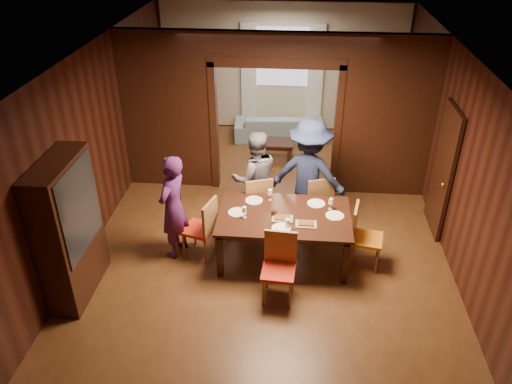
# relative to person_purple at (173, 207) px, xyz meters

# --- Properties ---
(floor) EXTENTS (9.00, 9.00, 0.00)m
(floor) POSITION_rel_person_purple_xyz_m (1.38, 0.56, -0.82)
(floor) COLOR #4F2E16
(floor) RESTS_ON ground
(ceiling) EXTENTS (5.50, 9.00, 0.02)m
(ceiling) POSITION_rel_person_purple_xyz_m (1.38, 0.56, 2.08)
(ceiling) COLOR silver
(ceiling) RESTS_ON room_walls
(room_walls) EXTENTS (5.52, 9.01, 2.90)m
(room_walls) POSITION_rel_person_purple_xyz_m (1.38, 2.44, 0.68)
(room_walls) COLOR black
(room_walls) RESTS_ON floor
(person_purple) EXTENTS (0.56, 0.69, 1.64)m
(person_purple) POSITION_rel_person_purple_xyz_m (0.00, 0.00, 0.00)
(person_purple) COLOR #4B1E58
(person_purple) RESTS_ON floor
(person_grey) EXTENTS (0.95, 0.84, 1.63)m
(person_grey) POSITION_rel_person_purple_xyz_m (1.12, 0.98, -0.00)
(person_grey) COLOR slate
(person_grey) RESTS_ON floor
(person_navy) EXTENTS (1.35, 0.98, 1.88)m
(person_navy) POSITION_rel_person_purple_xyz_m (1.99, 0.95, 0.12)
(person_navy) COLOR #19213E
(person_navy) RESTS_ON floor
(sofa) EXTENTS (2.05, 0.94, 0.58)m
(sofa) POSITION_rel_person_purple_xyz_m (1.36, 4.41, -0.53)
(sofa) COLOR #829EAB
(sofa) RESTS_ON floor
(serving_bowl) EXTENTS (0.30, 0.30, 0.07)m
(serving_bowl) POSITION_rel_person_purple_xyz_m (1.70, 0.17, -0.02)
(serving_bowl) COLOR black
(serving_bowl) RESTS_ON dining_table
(dining_table) EXTENTS (1.93, 1.20, 0.76)m
(dining_table) POSITION_rel_person_purple_xyz_m (1.64, 0.03, -0.44)
(dining_table) COLOR black
(dining_table) RESTS_ON floor
(coffee_table) EXTENTS (0.80, 0.50, 0.40)m
(coffee_table) POSITION_rel_person_purple_xyz_m (1.32, 3.34, -0.62)
(coffee_table) COLOR black
(coffee_table) RESTS_ON floor
(chair_left) EXTENTS (0.55, 0.55, 0.97)m
(chair_left) POSITION_rel_person_purple_xyz_m (0.36, -0.00, -0.34)
(chair_left) COLOR red
(chair_left) RESTS_ON floor
(chair_right) EXTENTS (0.51, 0.51, 0.97)m
(chair_right) POSITION_rel_person_purple_xyz_m (2.86, -0.03, -0.34)
(chair_right) COLOR orange
(chair_right) RESTS_ON floor
(chair_far_l) EXTENTS (0.56, 0.56, 0.97)m
(chair_far_l) POSITION_rel_person_purple_xyz_m (1.16, 0.84, -0.34)
(chair_far_l) COLOR red
(chair_far_l) RESTS_ON floor
(chair_far_r) EXTENTS (0.55, 0.55, 0.97)m
(chair_far_r) POSITION_rel_person_purple_xyz_m (2.13, 0.96, -0.34)
(chair_far_r) COLOR #D05B13
(chair_far_r) RESTS_ON floor
(chair_near) EXTENTS (0.47, 0.47, 0.97)m
(chair_near) POSITION_rel_person_purple_xyz_m (1.60, -0.89, -0.34)
(chair_near) COLOR red
(chair_near) RESTS_ON floor
(hutch) EXTENTS (0.40, 1.20, 2.00)m
(hutch) POSITION_rel_person_purple_xyz_m (-1.15, -0.94, 0.18)
(hutch) COLOR black
(hutch) RESTS_ON floor
(door_right) EXTENTS (0.06, 0.90, 2.10)m
(door_right) POSITION_rel_person_purple_xyz_m (4.08, 1.06, 0.23)
(door_right) COLOR black
(door_right) RESTS_ON floor
(window_far) EXTENTS (1.20, 0.03, 1.30)m
(window_far) POSITION_rel_person_purple_xyz_m (1.38, 5.00, 0.88)
(window_far) COLOR silver
(window_far) RESTS_ON back_wall
(curtain_left) EXTENTS (0.35, 0.06, 2.40)m
(curtain_left) POSITION_rel_person_purple_xyz_m (0.63, 4.96, 0.43)
(curtain_left) COLOR white
(curtain_left) RESTS_ON back_wall
(curtain_right) EXTENTS (0.35, 0.06, 2.40)m
(curtain_right) POSITION_rel_person_purple_xyz_m (2.13, 4.96, 0.43)
(curtain_right) COLOR white
(curtain_right) RESTS_ON back_wall
(plate_left) EXTENTS (0.27, 0.27, 0.01)m
(plate_left) POSITION_rel_person_purple_xyz_m (0.95, 0.03, -0.06)
(plate_left) COLOR white
(plate_left) RESTS_ON dining_table
(plate_far_l) EXTENTS (0.27, 0.27, 0.01)m
(plate_far_l) POSITION_rel_person_purple_xyz_m (1.16, 0.38, -0.06)
(plate_far_l) COLOR silver
(plate_far_l) RESTS_ON dining_table
(plate_far_r) EXTENTS (0.27, 0.27, 0.01)m
(plate_far_r) POSITION_rel_person_purple_xyz_m (2.11, 0.38, -0.06)
(plate_far_r) COLOR white
(plate_far_r) RESTS_ON dining_table
(plate_right) EXTENTS (0.27, 0.27, 0.01)m
(plate_right) POSITION_rel_person_purple_xyz_m (2.37, 0.06, -0.06)
(plate_right) COLOR white
(plate_right) RESTS_ON dining_table
(plate_near) EXTENTS (0.27, 0.27, 0.01)m
(plate_near) POSITION_rel_person_purple_xyz_m (1.61, -0.33, -0.06)
(plate_near) COLOR white
(plate_near) RESTS_ON dining_table
(platter_a) EXTENTS (0.30, 0.20, 0.04)m
(platter_a) POSITION_rel_person_purple_xyz_m (1.61, -0.08, -0.04)
(platter_a) COLOR gray
(platter_a) RESTS_ON dining_table
(platter_b) EXTENTS (0.30, 0.20, 0.04)m
(platter_b) POSITION_rel_person_purple_xyz_m (1.95, -0.20, -0.04)
(platter_b) COLOR gray
(platter_b) RESTS_ON dining_table
(wineglass_left) EXTENTS (0.08, 0.08, 0.18)m
(wineglass_left) POSITION_rel_person_purple_xyz_m (1.06, -0.09, 0.03)
(wineglass_left) COLOR white
(wineglass_left) RESTS_ON dining_table
(wineglass_far) EXTENTS (0.08, 0.08, 0.18)m
(wineglass_far) POSITION_rel_person_purple_xyz_m (1.40, 0.43, 0.03)
(wineglass_far) COLOR silver
(wineglass_far) RESTS_ON dining_table
(wineglass_right) EXTENTS (0.08, 0.08, 0.18)m
(wineglass_right) POSITION_rel_person_purple_xyz_m (2.31, 0.25, 0.03)
(wineglass_right) COLOR white
(wineglass_right) RESTS_ON dining_table
(tumbler) EXTENTS (0.07, 0.07, 0.14)m
(tumbler) POSITION_rel_person_purple_xyz_m (1.69, -0.30, 0.01)
(tumbler) COLOR silver
(tumbler) RESTS_ON dining_table
(condiment_jar) EXTENTS (0.08, 0.08, 0.11)m
(condiment_jar) POSITION_rel_person_purple_xyz_m (1.49, 0.01, -0.01)
(condiment_jar) COLOR #4A2611
(condiment_jar) RESTS_ON dining_table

